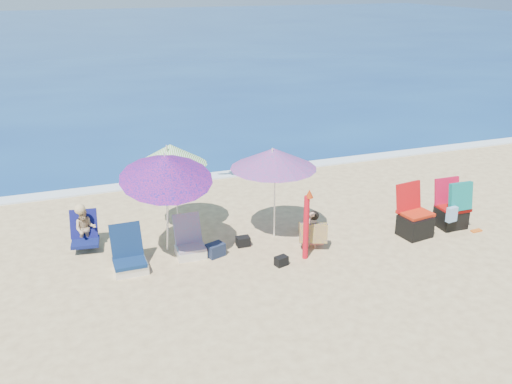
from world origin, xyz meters
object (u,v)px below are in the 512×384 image
object	(u,v)px
umbrella_turquoise	(274,158)
camp_chair_right	(452,210)
person_left	(85,228)
umbrella_striped	(171,155)
chair_rainbow	(190,245)
camp_chair_left	(414,221)
chair_navy	(129,259)
person_center	(312,231)
umbrella_blue	(166,167)
furled_umbrella	(307,221)

from	to	relation	value
umbrella_turquoise	camp_chair_right	size ratio (longest dim) A/B	1.91
umbrella_turquoise	person_left	world-z (taller)	umbrella_turquoise
umbrella_striped	camp_chair_right	distance (m)	5.98
umbrella_turquoise	chair_rainbow	size ratio (longest dim) A/B	2.75
camp_chair_left	person_left	size ratio (longest dim) A/B	1.11
umbrella_turquoise	chair_rainbow	xyz separation A→B (m)	(-1.75, -0.12, -1.51)
chair_navy	camp_chair_left	bearing A→B (deg)	-5.10
umbrella_striped	person_left	world-z (taller)	umbrella_striped
person_center	chair_navy	bearing A→B (deg)	174.11
umbrella_blue	furled_umbrella	size ratio (longest dim) A/B	1.63
umbrella_turquoise	furled_umbrella	world-z (taller)	umbrella_turquoise
furled_umbrella	chair_navy	world-z (taller)	furled_umbrella
furled_umbrella	person_left	distance (m)	4.29
furled_umbrella	camp_chair_right	world-z (taller)	furled_umbrella
furled_umbrella	chair_navy	xyz separation A→B (m)	(-3.20, 0.68, -0.55)
furled_umbrella	person_left	bearing A→B (deg)	154.68
umbrella_turquoise	furled_umbrella	distance (m)	1.41
chair_navy	person_left	distance (m)	1.35
umbrella_turquoise	chair_rainbow	bearing A→B (deg)	-175.96
chair_navy	chair_rainbow	bearing A→B (deg)	10.08
umbrella_turquoise	umbrella_blue	world-z (taller)	umbrella_blue
chair_rainbow	camp_chair_left	size ratio (longest dim) A/B	0.71
camp_chair_right	umbrella_turquoise	bearing A→B (deg)	168.07
chair_rainbow	camp_chair_right	world-z (taller)	camp_chair_right
furled_umbrella	chair_navy	bearing A→B (deg)	167.99
camp_chair_left	camp_chair_right	size ratio (longest dim) A/B	0.99
umbrella_striped	camp_chair_left	distance (m)	5.13
umbrella_turquoise	umbrella_blue	bearing A→B (deg)	-172.29
umbrella_blue	person_left	distance (m)	2.32
umbrella_striped	camp_chair_right	bearing A→B (deg)	-17.73
umbrella_blue	person_center	world-z (taller)	umbrella_blue
person_center	person_left	size ratio (longest dim) A/B	0.83
chair_navy	chair_rainbow	xyz separation A→B (m)	(1.17, 0.21, -0.02)
umbrella_striped	camp_chair_left	size ratio (longest dim) A/B	1.83
chair_navy	chair_rainbow	size ratio (longest dim) A/B	1.08
chair_navy	person_center	bearing A→B (deg)	-5.89
umbrella_striped	chair_navy	bearing A→B (deg)	-130.27
person_left	furled_umbrella	bearing A→B (deg)	-25.32
chair_navy	person_center	size ratio (longest dim) A/B	1.03
chair_rainbow	person_center	size ratio (longest dim) A/B	0.95
umbrella_striped	person_center	world-z (taller)	umbrella_striped
furled_umbrella	camp_chair_right	xyz separation A→B (m)	(3.48, 0.22, -0.38)
umbrella_turquoise	umbrella_blue	size ratio (longest dim) A/B	0.90
umbrella_turquoise	chair_navy	size ratio (longest dim) A/B	2.54
camp_chair_left	person_center	bearing A→B (deg)	176.14
umbrella_blue	chair_navy	distance (m)	1.83
umbrella_striped	person_center	xyz separation A→B (m)	(2.37, -1.68, -1.31)
umbrella_blue	camp_chair_left	xyz separation A→B (m)	(4.93, -0.55, -1.55)
chair_navy	umbrella_turquoise	bearing A→B (deg)	6.48
umbrella_turquoise	chair_navy	distance (m)	3.30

